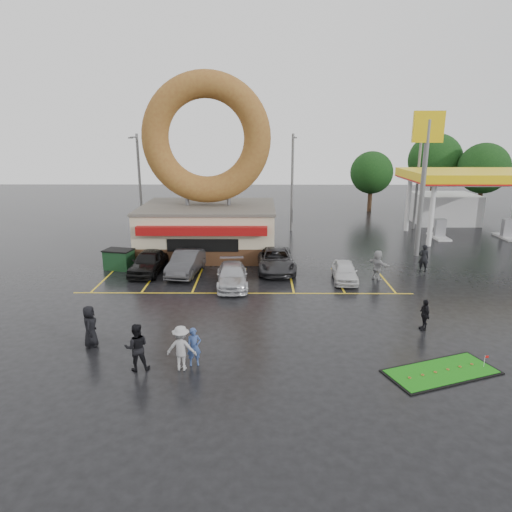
{
  "coord_description": "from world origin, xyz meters",
  "views": [
    {
      "loc": [
        0.98,
        -21.84,
        9.19
      ],
      "look_at": [
        0.77,
        3.67,
        2.2
      ],
      "focal_mm": 32.0,
      "sensor_mm": 36.0,
      "label": 1
    }
  ],
  "objects_px": {
    "dumpster": "(119,260)",
    "car_silver": "(232,276)",
    "streetlight_left": "(139,181)",
    "streetlight_mid": "(292,180)",
    "car_dgrey": "(186,263)",
    "person_blue": "(194,347)",
    "putting_green": "(441,372)",
    "gas_station": "(463,192)",
    "car_black": "(149,262)",
    "person_cameraman": "(425,314)",
    "car_grey": "(276,260)",
    "car_white": "(345,271)",
    "shell_sign": "(426,157)",
    "streetlight_right": "(418,179)",
    "donut_shop": "(208,195)"
  },
  "relations": [
    {
      "from": "shell_sign",
      "to": "car_white",
      "type": "height_order",
      "value": "shell_sign"
    },
    {
      "from": "gas_station",
      "to": "person_cameraman",
      "type": "xyz_separation_m",
      "value": [
        -11.15,
        -22.51,
        -2.94
      ]
    },
    {
      "from": "streetlight_right",
      "to": "car_dgrey",
      "type": "height_order",
      "value": "streetlight_right"
    },
    {
      "from": "streetlight_left",
      "to": "person_blue",
      "type": "relative_size",
      "value": 5.63
    },
    {
      "from": "shell_sign",
      "to": "donut_shop",
      "type": "bearing_deg",
      "value": 176.53
    },
    {
      "from": "gas_station",
      "to": "streetlight_left",
      "type": "distance_m",
      "value": 30.04
    },
    {
      "from": "streetlight_mid",
      "to": "car_dgrey",
      "type": "bearing_deg",
      "value": -119.85
    },
    {
      "from": "car_grey",
      "to": "car_white",
      "type": "distance_m",
      "value": 4.86
    },
    {
      "from": "person_cameraman",
      "to": "car_grey",
      "type": "bearing_deg",
      "value": -148.05
    },
    {
      "from": "car_white",
      "to": "person_blue",
      "type": "distance_m",
      "value": 13.53
    },
    {
      "from": "person_blue",
      "to": "streetlight_mid",
      "type": "bearing_deg",
      "value": 63.18
    },
    {
      "from": "streetlight_mid",
      "to": "car_white",
      "type": "xyz_separation_m",
      "value": [
        2.38,
        -15.14,
        -4.15
      ]
    },
    {
      "from": "gas_station",
      "to": "streetlight_mid",
      "type": "relative_size",
      "value": 1.52
    },
    {
      "from": "car_grey",
      "to": "car_silver",
      "type": "bearing_deg",
      "value": -133.02
    },
    {
      "from": "car_dgrey",
      "to": "putting_green",
      "type": "xyz_separation_m",
      "value": [
        12.05,
        -12.85,
        -0.74
      ]
    },
    {
      "from": "dumpster",
      "to": "car_silver",
      "type": "bearing_deg",
      "value": -9.9
    },
    {
      "from": "person_blue",
      "to": "putting_green",
      "type": "relative_size",
      "value": 0.33
    },
    {
      "from": "donut_shop",
      "to": "person_blue",
      "type": "distance_m",
      "value": 18.5
    },
    {
      "from": "gas_station",
      "to": "shell_sign",
      "type": "xyz_separation_m",
      "value": [
        -7.0,
        -8.94,
        3.68
      ]
    },
    {
      "from": "car_black",
      "to": "putting_green",
      "type": "bearing_deg",
      "value": -36.61
    },
    {
      "from": "car_grey",
      "to": "person_blue",
      "type": "relative_size",
      "value": 3.32
    },
    {
      "from": "person_cameraman",
      "to": "car_dgrey",
      "type": "bearing_deg",
      "value": -127.91
    },
    {
      "from": "streetlight_left",
      "to": "streetlight_mid",
      "type": "relative_size",
      "value": 1.0
    },
    {
      "from": "streetlight_left",
      "to": "gas_station",
      "type": "bearing_deg",
      "value": 1.95
    },
    {
      "from": "car_white",
      "to": "car_black",
      "type": "bearing_deg",
      "value": 177.54
    },
    {
      "from": "shell_sign",
      "to": "car_dgrey",
      "type": "distance_m",
      "value": 18.76
    },
    {
      "from": "gas_station",
      "to": "person_cameraman",
      "type": "relative_size",
      "value": 8.94
    },
    {
      "from": "car_black",
      "to": "person_cameraman",
      "type": "relative_size",
      "value": 2.97
    },
    {
      "from": "streetlight_mid",
      "to": "car_grey",
      "type": "distance_m",
      "value": 13.67
    },
    {
      "from": "car_white",
      "to": "putting_green",
      "type": "height_order",
      "value": "car_white"
    },
    {
      "from": "streetlight_right",
      "to": "car_white",
      "type": "relative_size",
      "value": 2.44
    },
    {
      "from": "shell_sign",
      "to": "car_grey",
      "type": "bearing_deg",
      "value": -159.91
    },
    {
      "from": "car_black",
      "to": "car_dgrey",
      "type": "xyz_separation_m",
      "value": [
        2.54,
        -0.13,
        0.0
      ]
    },
    {
      "from": "donut_shop",
      "to": "putting_green",
      "type": "relative_size",
      "value": 2.77
    },
    {
      "from": "car_white",
      "to": "streetlight_left",
      "type": "bearing_deg",
      "value": 143.56
    },
    {
      "from": "streetlight_left",
      "to": "car_dgrey",
      "type": "bearing_deg",
      "value": -64.34
    },
    {
      "from": "donut_shop",
      "to": "shell_sign",
      "type": "bearing_deg",
      "value": -3.47
    },
    {
      "from": "streetlight_left",
      "to": "car_grey",
      "type": "height_order",
      "value": "streetlight_left"
    },
    {
      "from": "streetlight_right",
      "to": "dumpster",
      "type": "relative_size",
      "value": 5.0
    },
    {
      "from": "donut_shop",
      "to": "streetlight_left",
      "type": "distance_m",
      "value": 9.87
    },
    {
      "from": "donut_shop",
      "to": "streetlight_mid",
      "type": "relative_size",
      "value": 1.5
    },
    {
      "from": "donut_shop",
      "to": "shell_sign",
      "type": "xyz_separation_m",
      "value": [
        16.0,
        -0.97,
        2.91
      ]
    },
    {
      "from": "car_dgrey",
      "to": "person_blue",
      "type": "relative_size",
      "value": 2.95
    },
    {
      "from": "car_grey",
      "to": "car_white",
      "type": "height_order",
      "value": "car_grey"
    },
    {
      "from": "streetlight_mid",
      "to": "car_white",
      "type": "bearing_deg",
      "value": -81.09
    },
    {
      "from": "donut_shop",
      "to": "gas_station",
      "type": "bearing_deg",
      "value": 19.11
    },
    {
      "from": "streetlight_left",
      "to": "car_dgrey",
      "type": "relative_size",
      "value": 1.91
    },
    {
      "from": "donut_shop",
      "to": "dumpster",
      "type": "relative_size",
      "value": 7.5
    },
    {
      "from": "car_silver",
      "to": "person_blue",
      "type": "height_order",
      "value": "person_blue"
    },
    {
      "from": "car_white",
      "to": "dumpster",
      "type": "height_order",
      "value": "dumpster"
    }
  ]
}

